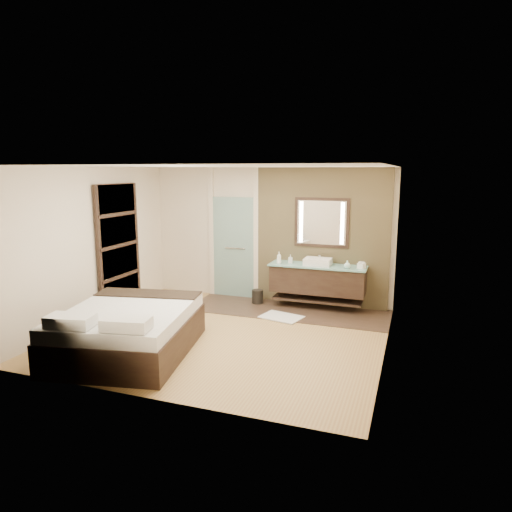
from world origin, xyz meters
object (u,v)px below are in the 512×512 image
at_px(mirror_unit, 322,223).
at_px(bed, 128,330).
at_px(waste_bin, 257,297).
at_px(vanity, 318,279).

xyz_separation_m(mirror_unit, bed, (-2.14, -3.31, -1.31)).
bearing_deg(mirror_unit, bed, -122.87).
relative_size(bed, waste_bin, 8.69).
xyz_separation_m(vanity, mirror_unit, (0.00, 0.24, 1.07)).
relative_size(vanity, mirror_unit, 1.75).
xyz_separation_m(vanity, waste_bin, (-1.20, -0.07, -0.44)).
relative_size(vanity, waste_bin, 6.59).
height_order(mirror_unit, bed, mirror_unit).
bearing_deg(bed, vanity, 44.10).
distance_m(vanity, bed, 3.76).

